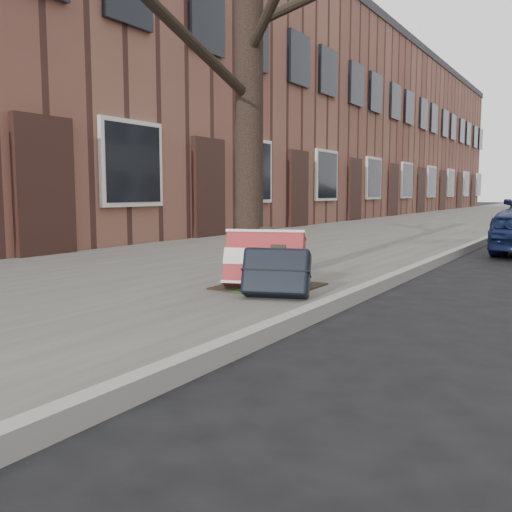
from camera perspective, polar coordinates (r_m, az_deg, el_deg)
The scene contains 7 objects.
ground at distance 3.66m, azimuth 19.76°, elevation -10.15°, with size 120.00×120.00×0.00m, color black.
near_sidewalk at distance 18.98m, azimuth 17.77°, elevation 3.20°, with size 5.00×70.00×0.12m, color slate.
house_near at distance 22.13m, azimuth 3.31°, elevation 12.83°, with size 6.80×40.00×7.00m, color brown.
dirt_patch at distance 5.43m, azimuth 1.30°, elevation -3.04°, with size 0.85×0.85×0.01m, color black.
street_tree at distance 5.65m, azimuth -0.72°, elevation 23.97°, with size 0.26×0.26×5.21m, color black.
suitcase_red at distance 5.23m, azimuth 0.87°, elevation -0.43°, with size 0.71×0.20×0.52m, color maroon.
suitcase_navy at distance 4.85m, azimuth 2.04°, elevation -1.60°, with size 0.57×0.18×0.41m, color black.
Camera 1 is at (0.66, -3.45, 1.02)m, focal length 40.00 mm.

